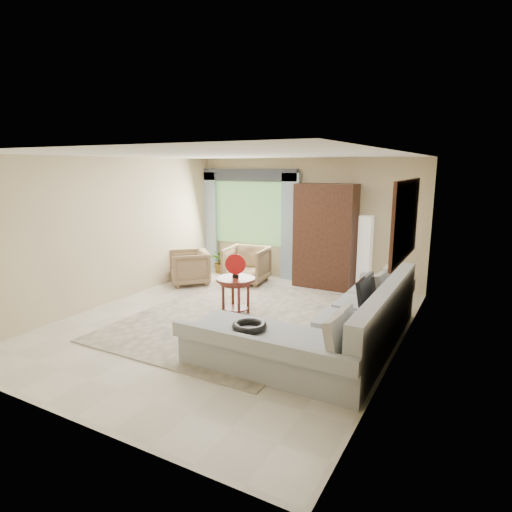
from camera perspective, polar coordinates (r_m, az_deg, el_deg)
The scene contains 17 objects.
ground at distance 6.86m, azimuth -3.28°, elevation -8.94°, with size 6.00×6.00×0.00m, color silver.
area_rug at distance 7.14m, azimuth -2.90°, elevation -8.00°, with size 3.00×4.00×0.02m, color #BDAE95.
sectional_sofa at distance 5.91m, azimuth 10.81°, elevation -9.73°, with size 2.30×3.46×0.90m.
tv_screen at distance 6.08m, azimuth 14.59°, elevation -4.92°, with size 0.06×0.74×0.48m, color black.
garden_hose at distance 5.24m, azimuth -0.88°, elevation -9.31°, with size 0.43×0.43×0.09m, color black.
coffee_table at distance 7.10m, azimuth -2.72°, elevation -5.31°, with size 0.64×0.64×0.64m.
red_disc at distance 6.96m, azimuth -2.76°, elevation -1.10°, with size 0.34×0.34×0.03m, color #A81010.
armchair_left at distance 9.07m, azimuth -8.85°, elevation -1.52°, with size 0.76×0.78×0.71m, color #8C6E4C.
armchair_right at distance 9.05m, azimuth -1.27°, elevation -1.19°, with size 0.83×0.85×0.78m, color #947851.
potted_plant at distance 9.96m, azimuth -4.66°, elevation -0.76°, with size 0.47×0.41×0.52m, color #999999.
armoire at distance 8.75m, azimuth 9.22°, elevation 2.62°, with size 1.20×0.55×2.10m, color black.
floor_lamp at distance 8.63m, azimuth 14.29°, elevation 0.25°, with size 0.24×0.24×1.50m, color silver.
window at distance 9.71m, azimuth -0.87°, elevation 5.77°, with size 1.80×0.04×1.40m, color #669E59.
curtain_left at distance 10.22m, azimuth -6.26°, elevation 4.60°, with size 0.40×0.08×2.30m, color #9EB7CC.
curtain_right at distance 9.19m, azimuth 4.58°, elevation 3.82°, with size 0.40×0.08×2.30m, color #9EB7CC.
valance at distance 9.60m, azimuth -1.09°, elevation 10.78°, with size 2.40×0.12×0.26m, color #1E232D.
wall_mirror at distance 5.90m, azimuth 19.28°, elevation 4.52°, with size 0.05×1.70×1.05m.
Camera 1 is at (3.41, -5.43, 2.44)m, focal length 30.00 mm.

